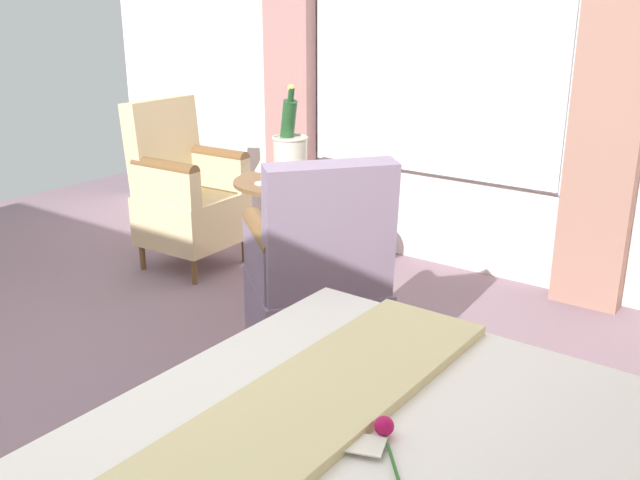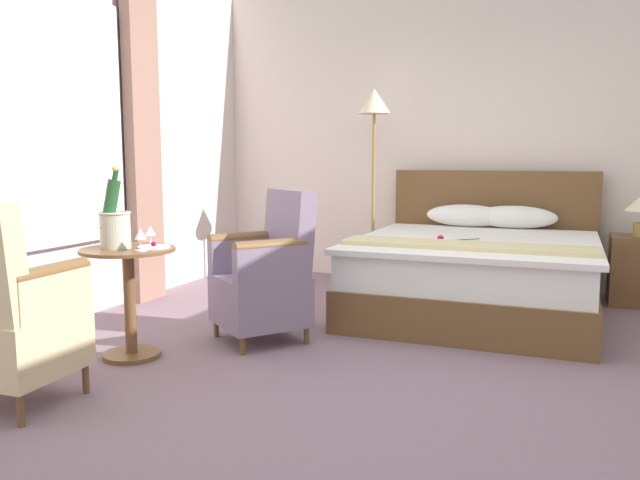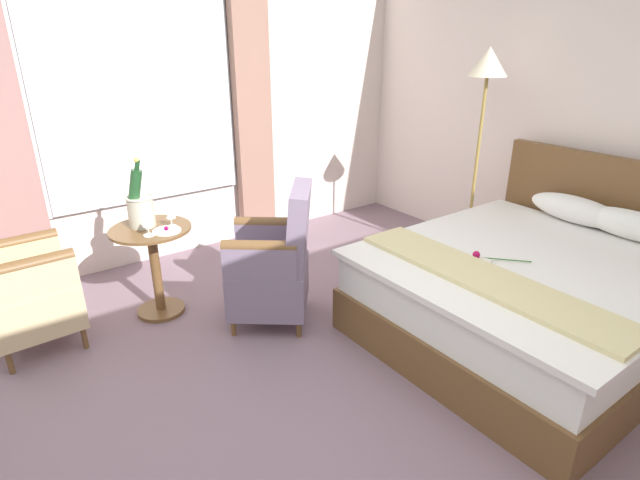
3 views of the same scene
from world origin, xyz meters
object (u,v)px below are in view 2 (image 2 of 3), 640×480
object	(u,v)px
armchair_by_window	(266,277)
bed	(477,270)
armchair_facing_bed	(6,315)
snack_plate	(154,247)
nightstand	(640,271)
champagne_bucket	(114,224)
wine_glass_near_edge	(150,232)
floor_lamp_brass	(374,124)
wine_glass_near_bucket	(140,236)
side_table_round	(129,292)

from	to	relation	value
armchair_by_window	bed	bearing A→B (deg)	47.91
armchair_by_window	armchair_facing_bed	distance (m)	1.63
snack_plate	nightstand	bearing A→B (deg)	42.34
bed	champagne_bucket	xyz separation A→B (m)	(-1.87, -2.01, 0.50)
snack_plate	wine_glass_near_edge	bearing A→B (deg)	138.39
bed	champagne_bucket	distance (m)	2.79
bed	armchair_facing_bed	world-z (taller)	bed
wine_glass_near_edge	floor_lamp_brass	bearing A→B (deg)	74.85
champagne_bucket	wine_glass_near_bucket	world-z (taller)	champagne_bucket
wine_glass_near_bucket	armchair_by_window	bearing A→B (deg)	56.93
champagne_bucket	wine_glass_near_bucket	xyz separation A→B (m)	(0.21, -0.02, -0.06)
floor_lamp_brass	snack_plate	size ratio (longest dim) A/B	9.60
wine_glass_near_bucket	armchair_facing_bed	distance (m)	0.87
wine_glass_near_edge	snack_plate	world-z (taller)	wine_glass_near_edge
nightstand	champagne_bucket	world-z (taller)	champagne_bucket
nightstand	armchair_by_window	world-z (taller)	armchair_by_window
nightstand	wine_glass_near_edge	bearing A→B (deg)	-139.04
bed	armchair_by_window	xyz separation A→B (m)	(-1.20, -1.33, 0.10)
bed	snack_plate	size ratio (longest dim) A/B	10.73
side_table_round	wine_glass_near_edge	world-z (taller)	wine_glass_near_edge
nightstand	champagne_bucket	size ratio (longest dim) A/B	1.16
armchair_facing_bed	wine_glass_near_bucket	bearing A→B (deg)	76.37
bed	wine_glass_near_bucket	world-z (taller)	bed
nightstand	bed	bearing A→B (deg)	-149.52
nightstand	armchair_facing_bed	bearing A→B (deg)	-130.96
side_table_round	champagne_bucket	bearing A→B (deg)	-156.36
champagne_bucket	bed	bearing A→B (deg)	47.13
snack_plate	side_table_round	bearing A→B (deg)	-152.81
armchair_by_window	wine_glass_near_bucket	bearing A→B (deg)	-123.07
wine_glass_near_edge	armchair_by_window	xyz separation A→B (m)	(0.53, 0.52, -0.33)
bed	armchair_facing_bed	size ratio (longest dim) A/B	2.03
wine_glass_near_bucket	snack_plate	size ratio (longest dim) A/B	0.68
champagne_bucket	wine_glass_near_edge	world-z (taller)	champagne_bucket
wine_glass_near_edge	armchair_by_window	world-z (taller)	armchair_by_window
bed	snack_plate	bearing A→B (deg)	-131.02
wine_glass_near_bucket	armchair_by_window	xyz separation A→B (m)	(0.46, 0.70, -0.34)
floor_lamp_brass	snack_plate	xyz separation A→B (m)	(-0.60, -2.55, -0.85)
side_table_round	champagne_bucket	size ratio (longest dim) A/B	1.37
champagne_bucket	snack_plate	bearing A→B (deg)	26.06
wine_glass_near_edge	armchair_by_window	bearing A→B (deg)	44.20
bed	wine_glass_near_bucket	size ratio (longest dim) A/B	15.72
floor_lamp_brass	bed	bearing A→B (deg)	-31.00
nightstand	wine_glass_near_bucket	xyz separation A→B (m)	(-2.89, -2.76, 0.48)
floor_lamp_brass	wine_glass_near_bucket	world-z (taller)	floor_lamp_brass
nightstand	side_table_round	bearing A→B (deg)	-138.23
wine_glass_near_edge	nightstand	bearing A→B (deg)	40.96
wine_glass_near_bucket	snack_plate	xyz separation A→B (m)	(-0.00, 0.12, -0.08)
snack_plate	armchair_facing_bed	size ratio (longest dim) A/B	0.19
wine_glass_near_bucket	armchair_by_window	distance (m)	0.91
side_table_round	wine_glass_near_edge	size ratio (longest dim) A/B	5.35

